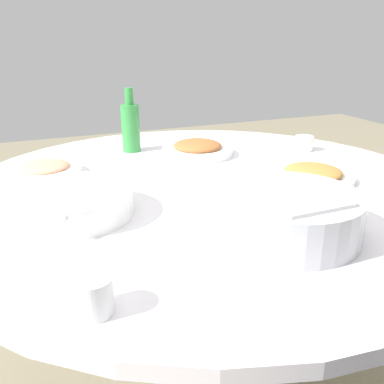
{
  "coord_description": "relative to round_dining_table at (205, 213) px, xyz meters",
  "views": [
    {
      "loc": [
        0.46,
        1.03,
        1.15
      ],
      "look_at": [
        0.09,
        0.11,
        0.77
      ],
      "focal_mm": 39.88,
      "sensor_mm": 36.0,
      "label": 1
    }
  ],
  "objects": [
    {
      "name": "round_dining_table",
      "position": [
        0.0,
        0.0,
        0.0
      ],
      "size": [
        1.4,
        1.4,
        0.75
      ],
      "color": "#99999E",
      "rests_on": "ground"
    },
    {
      "name": "rice_bowl",
      "position": [
        -0.03,
        0.35,
        0.14
      ],
      "size": [
        0.3,
        0.3,
        0.1
      ],
      "color": "#B2B5BA",
      "rests_on": "round_dining_table"
    },
    {
      "name": "soup_bowl",
      "position": [
        0.37,
        0.08,
        0.12
      ],
      "size": [
        0.27,
        0.3,
        0.06
      ],
      "color": "white",
      "rests_on": "round_dining_table"
    },
    {
      "name": "dish_tofu_braise",
      "position": [
        -0.3,
        0.08,
        0.11
      ],
      "size": [
        0.23,
        0.23,
        0.04
      ],
      "color": "silver",
      "rests_on": "round_dining_table"
    },
    {
      "name": "dish_stirfry",
      "position": [
        -0.1,
        -0.29,
        0.11
      ],
      "size": [
        0.24,
        0.24,
        0.05
      ],
      "color": "white",
      "rests_on": "round_dining_table"
    },
    {
      "name": "dish_shrimp",
      "position": [
        0.41,
        -0.26,
        0.11
      ],
      "size": [
        0.21,
        0.21,
        0.04
      ],
      "color": "white",
      "rests_on": "round_dining_table"
    },
    {
      "name": "green_bottle",
      "position": [
        0.1,
        -0.43,
        0.18
      ],
      "size": [
        0.06,
        0.06,
        0.22
      ],
      "color": "#318A3C",
      "rests_on": "round_dining_table"
    },
    {
      "name": "tea_cup_near",
      "position": [
        -0.47,
        -0.2,
        0.12
      ],
      "size": [
        0.06,
        0.06,
        0.05
      ],
      "primitive_type": "cylinder",
      "color": "white",
      "rests_on": "round_dining_table"
    },
    {
      "name": "tea_cup_far",
      "position": [
        0.39,
        0.47,
        0.12
      ],
      "size": [
        0.06,
        0.06,
        0.06
      ],
      "primitive_type": "cylinder",
      "color": "white",
      "rests_on": "round_dining_table"
    }
  ]
}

